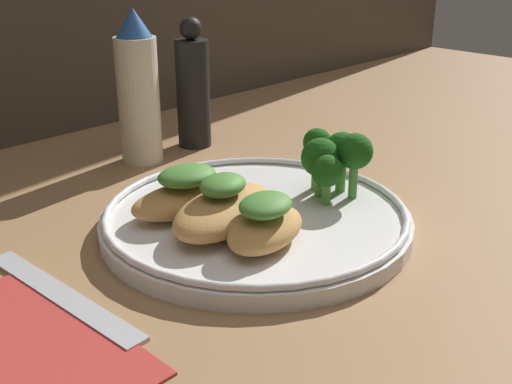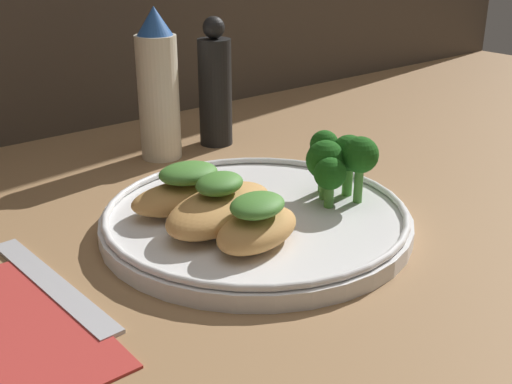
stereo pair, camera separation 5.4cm
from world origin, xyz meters
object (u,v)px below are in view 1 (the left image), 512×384
object	(u,v)px
plate	(256,218)
sauce_bottle	(138,91)
broccoli_bunch	(333,156)
pepper_grinder	(193,89)

from	to	relation	value
plate	sauce_bottle	xyz separation A→B (cm)	(3.55, 21.06, 6.86)
plate	broccoli_bunch	distance (cm)	8.99
broccoli_bunch	sauce_bottle	size ratio (longest dim) A/B	0.40
sauce_bottle	pepper_grinder	xyz separation A→B (cm)	(7.54, 0.00, -1.12)
pepper_grinder	broccoli_bunch	bearing A→B (deg)	-98.38
plate	pepper_grinder	size ratio (longest dim) A/B	1.78
plate	pepper_grinder	distance (cm)	24.49
sauce_bottle	pepper_grinder	distance (cm)	7.63
sauce_bottle	plate	bearing A→B (deg)	-99.56
broccoli_bunch	pepper_grinder	size ratio (longest dim) A/B	0.45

